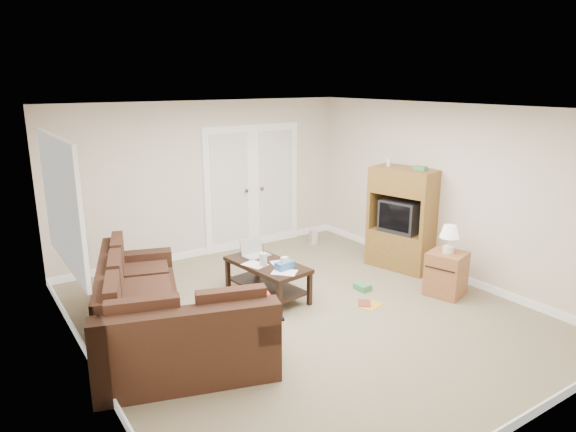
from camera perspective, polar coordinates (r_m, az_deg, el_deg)
floor at (r=6.48m, az=1.82°, el=-10.80°), size 5.50×5.50×0.00m
ceiling at (r=5.84m, az=2.03°, el=11.88°), size 5.00×5.50×0.02m
wall_left at (r=5.07m, az=-21.80°, el=-4.11°), size 0.02×5.50×2.50m
wall_right at (r=7.73m, az=17.18°, el=2.61°), size 0.02×5.50×2.50m
wall_back at (r=8.37m, az=-9.13°, el=4.00°), size 5.00×0.02×2.50m
wall_front at (r=4.24m, az=24.32°, el=-8.06°), size 5.00×0.02×2.50m
baseboards at (r=6.45m, az=1.82°, el=-10.40°), size 5.00×5.50×0.10m
french_doors at (r=8.76m, az=-3.92°, el=3.21°), size 1.80×0.05×2.13m
window_left at (r=5.95m, az=-23.83°, el=1.41°), size 0.05×1.92×1.42m
sectional_sofa at (r=5.80m, az=-14.26°, el=-11.04°), size 1.91×3.01×0.81m
coffee_table at (r=6.85m, az=-2.38°, el=-6.90°), size 0.74×1.25×0.80m
tv_armoire at (r=7.95m, az=12.60°, el=-0.23°), size 0.75×1.06×1.66m
side_cabinet at (r=7.21m, az=17.20°, el=-5.75°), size 0.57×0.57×0.97m
space_heater at (r=9.04m, az=2.83°, el=-2.24°), size 0.12×0.10×0.29m
floor_magazine at (r=6.78m, az=9.07°, el=-9.73°), size 0.36×0.31×0.01m
floor_greenbox at (r=7.21m, az=8.26°, el=-7.81°), size 0.17×0.22×0.09m
floor_book at (r=6.80m, az=7.80°, el=-9.57°), size 0.26×0.27×0.02m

